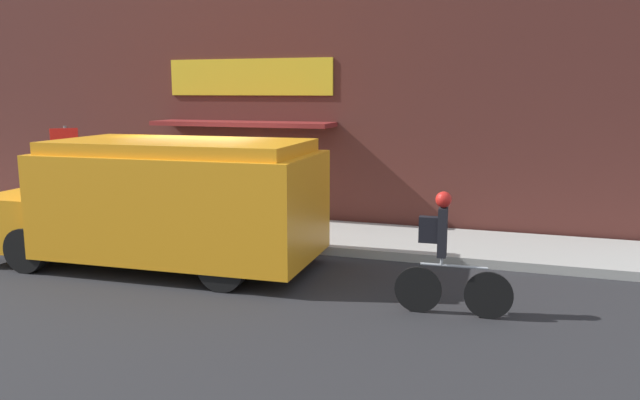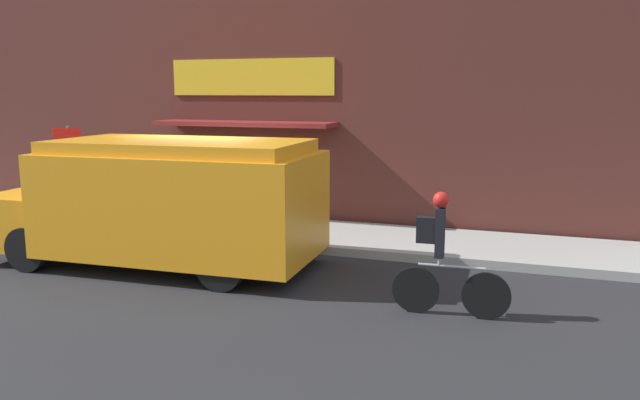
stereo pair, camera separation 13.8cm
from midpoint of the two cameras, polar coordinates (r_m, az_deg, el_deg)
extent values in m
plane|color=#232326|center=(12.89, -10.61, -4.08)|extent=(70.00, 70.00, 0.00)
cube|color=#999993|center=(13.90, -8.25, -2.63)|extent=(28.00, 2.40, 0.17)
cube|color=#4C231E|center=(14.81, -6.15, 9.37)|extent=(17.53, 0.18, 5.90)
cube|color=gold|center=(14.76, -6.78, 11.10)|extent=(4.06, 0.05, 0.83)
cube|color=maroon|center=(14.37, -7.44, 6.93)|extent=(4.26, 0.92, 0.10)
cube|color=orange|center=(11.15, -12.83, -0.28)|extent=(4.77, 2.52, 1.76)
cube|color=orange|center=(12.90, -24.35, -1.34)|extent=(1.30, 2.21, 0.97)
cube|color=orange|center=(11.02, -13.02, 4.79)|extent=(4.39, 2.32, 0.21)
cube|color=black|center=(13.35, -26.11, -2.81)|extent=(0.20, 2.31, 0.24)
cube|color=red|center=(12.99, -14.78, 1.46)|extent=(0.04, 0.44, 0.44)
cylinder|color=black|center=(13.44, -19.77, -2.22)|extent=(0.79, 0.29, 0.78)
cylinder|color=black|center=(11.90, -25.51, -4.14)|extent=(0.79, 0.29, 0.78)
cylinder|color=black|center=(11.69, -5.00, -3.42)|extent=(0.79, 0.29, 0.78)
cylinder|color=black|center=(9.88, -9.28, -6.01)|extent=(0.79, 0.29, 0.78)
cylinder|color=black|center=(8.89, 14.72, -8.44)|extent=(0.66, 0.07, 0.66)
cylinder|color=black|center=(8.94, 8.51, -8.10)|extent=(0.66, 0.07, 0.66)
cylinder|color=#999EA3|center=(8.79, 11.69, -5.93)|extent=(0.91, 0.08, 0.04)
cylinder|color=#999EA3|center=(8.79, 10.60, -5.49)|extent=(0.04, 0.04, 0.12)
cube|color=black|center=(8.69, 10.69, -2.94)|extent=(0.13, 0.21, 0.68)
sphere|color=red|center=(8.60, 10.79, 0.04)|extent=(0.22, 0.22, 0.22)
cube|color=black|center=(8.70, 9.45, -2.68)|extent=(0.27, 0.15, 0.36)
cylinder|color=slate|center=(15.51, -22.27, 2.35)|extent=(0.07, 0.07, 2.14)
cube|color=red|center=(15.41, -22.57, 4.97)|extent=(0.45, 0.45, 0.60)
cylinder|color=#2D5138|center=(14.68, -14.80, -0.43)|extent=(0.51, 0.51, 0.72)
cylinder|color=black|center=(14.61, -14.86, 1.05)|extent=(0.52, 0.52, 0.04)
camera|label=1|loc=(0.07, -90.34, -0.06)|focal=35.00mm
camera|label=2|loc=(0.07, 89.66, 0.06)|focal=35.00mm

